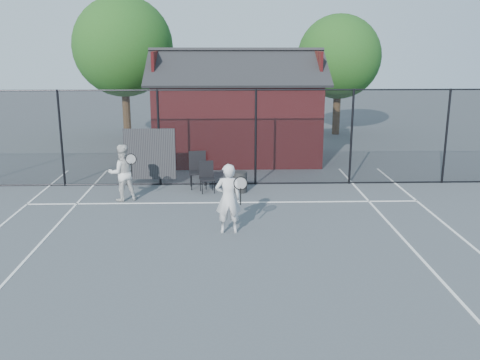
{
  "coord_description": "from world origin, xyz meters",
  "views": [
    {
      "loc": [
        0.03,
        -11.39,
        4.36
      ],
      "look_at": [
        0.4,
        1.28,
        1.1
      ],
      "focal_mm": 40.0,
      "sensor_mm": 36.0,
      "label": 1
    }
  ],
  "objects_px": {
    "player_front": "(228,198)",
    "waste_bin": "(240,182)",
    "clubhouse": "(237,117)",
    "chair_left": "(198,171)",
    "chair_right": "(207,178)",
    "player_back": "(122,173)"
  },
  "relations": [
    {
      "from": "chair_right",
      "to": "waste_bin",
      "type": "xyz_separation_m",
      "value": [
        0.98,
        0.0,
        -0.14
      ]
    },
    {
      "from": "clubhouse",
      "to": "chair_left",
      "type": "bearing_deg",
      "value": -106.33
    },
    {
      "from": "player_back",
      "to": "waste_bin",
      "type": "relative_size",
      "value": 2.58
    },
    {
      "from": "chair_left",
      "to": "chair_right",
      "type": "bearing_deg",
      "value": -66.39
    },
    {
      "from": "chair_left",
      "to": "waste_bin",
      "type": "distance_m",
      "value": 1.39
    },
    {
      "from": "player_back",
      "to": "chair_left",
      "type": "xyz_separation_m",
      "value": [
        2.08,
        1.25,
        -0.26
      ]
    },
    {
      "from": "player_back",
      "to": "chair_right",
      "type": "bearing_deg",
      "value": 17.56
    },
    {
      "from": "waste_bin",
      "to": "chair_right",
      "type": "bearing_deg",
      "value": 180.0
    },
    {
      "from": "clubhouse",
      "to": "player_back",
      "type": "height_order",
      "value": "clubhouse"
    },
    {
      "from": "chair_right",
      "to": "player_back",
      "type": "bearing_deg",
      "value": -172.99
    },
    {
      "from": "waste_bin",
      "to": "player_front",
      "type": "bearing_deg",
      "value": -96.08
    },
    {
      "from": "player_front",
      "to": "chair_right",
      "type": "distance_m",
      "value": 3.59
    },
    {
      "from": "player_front",
      "to": "waste_bin",
      "type": "bearing_deg",
      "value": 83.92
    },
    {
      "from": "player_back",
      "to": "chair_left",
      "type": "height_order",
      "value": "player_back"
    },
    {
      "from": "chair_left",
      "to": "clubhouse",
      "type": "bearing_deg",
      "value": 66.72
    },
    {
      "from": "player_front",
      "to": "waste_bin",
      "type": "height_order",
      "value": "player_front"
    },
    {
      "from": "chair_left",
      "to": "chair_right",
      "type": "height_order",
      "value": "chair_left"
    },
    {
      "from": "player_front",
      "to": "waste_bin",
      "type": "xyz_separation_m",
      "value": [
        0.37,
        3.51,
        -0.52
      ]
    },
    {
      "from": "clubhouse",
      "to": "waste_bin",
      "type": "bearing_deg",
      "value": -90.2
    },
    {
      "from": "chair_left",
      "to": "player_front",
      "type": "bearing_deg",
      "value": -84.33
    },
    {
      "from": "clubhouse",
      "to": "waste_bin",
      "type": "distance_m",
      "value": 5.07
    },
    {
      "from": "clubhouse",
      "to": "chair_left",
      "type": "distance_m",
      "value": 4.71
    }
  ]
}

